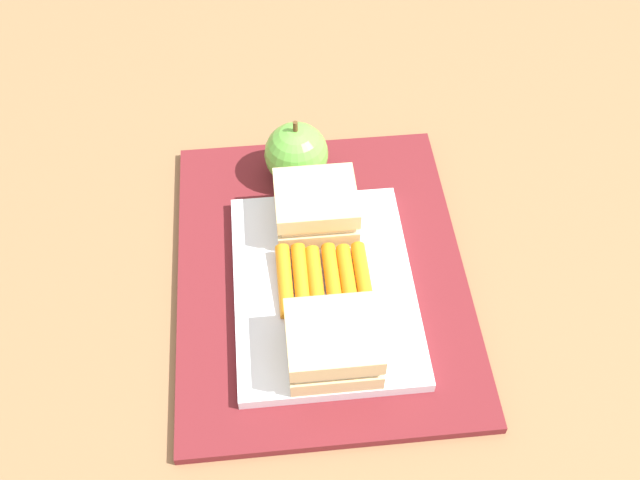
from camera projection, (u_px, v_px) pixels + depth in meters
ground_plane at (321, 276)px, 0.74m from camera, size 2.40×2.40×0.00m
lunchbag_mat at (321, 273)px, 0.73m from camera, size 0.36×0.28×0.01m
food_tray at (324, 288)px, 0.71m from camera, size 0.23×0.17×0.01m
sandwich_half_left at (333, 344)px, 0.64m from camera, size 0.07×0.08×0.04m
sandwich_half_right at (316, 207)px, 0.74m from camera, size 0.07×0.08×0.04m
carrot_sticks_bundle at (324, 280)px, 0.70m from camera, size 0.08×0.09×0.02m
apple at (296, 154)px, 0.78m from camera, size 0.07×0.07×0.08m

